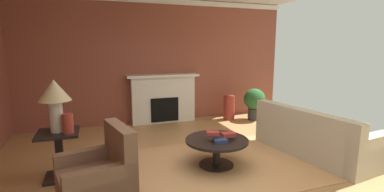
# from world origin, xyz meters

# --- Properties ---
(ground_plane) EXTENTS (8.51, 8.51, 0.00)m
(ground_plane) POSITION_xyz_m (0.00, 0.00, 0.00)
(ground_plane) COLOR tan
(wall_fireplace) EXTENTS (7.06, 0.12, 3.08)m
(wall_fireplace) POSITION_xyz_m (0.00, 3.33, 1.54)
(wall_fireplace) COLOR brown
(wall_fireplace) RESTS_ON ground_plane
(crown_moulding) EXTENTS (7.06, 0.08, 0.12)m
(crown_moulding) POSITION_xyz_m (0.00, 3.25, 3.00)
(crown_moulding) COLOR white
(area_rug) EXTENTS (3.18, 2.27, 0.01)m
(area_rug) POSITION_xyz_m (0.28, 0.23, 0.01)
(area_rug) COLOR tan
(area_rug) RESTS_ON ground_plane
(fireplace) EXTENTS (1.80, 0.35, 1.22)m
(fireplace) POSITION_xyz_m (0.13, 3.12, 0.58)
(fireplace) COLOR white
(fireplace) RESTS_ON ground_plane
(sofa) EXTENTS (1.17, 2.20, 0.85)m
(sofa) POSITION_xyz_m (2.10, 0.09, 0.30)
(sofa) COLOR #BCB299
(sofa) RESTS_ON ground_plane
(armchair_near_window) EXTENTS (0.96, 0.96, 0.95)m
(armchair_near_window) POSITION_xyz_m (-1.52, -0.29, 0.31)
(armchair_near_window) COLOR brown
(armchair_near_window) RESTS_ON ground_plane
(coffee_table) EXTENTS (1.00, 1.00, 0.45)m
(coffee_table) POSITION_xyz_m (0.28, 0.23, 0.34)
(coffee_table) COLOR black
(coffee_table) RESTS_ON ground_plane
(side_table) EXTENTS (0.56, 0.56, 0.70)m
(side_table) POSITION_xyz_m (-2.03, 0.62, 0.40)
(side_table) COLOR black
(side_table) RESTS_ON ground_plane
(table_lamp) EXTENTS (0.44, 0.44, 0.75)m
(table_lamp) POSITION_xyz_m (-2.03, 0.62, 1.22)
(table_lamp) COLOR beige
(table_lamp) RESTS_ON side_table
(vase_tall_corner) EXTENTS (0.30, 0.30, 0.63)m
(vase_tall_corner) POSITION_xyz_m (1.84, 2.82, 0.32)
(vase_tall_corner) COLOR #9E3328
(vase_tall_corner) RESTS_ON ground_plane
(vase_on_side_table) EXTENTS (0.15, 0.15, 0.28)m
(vase_on_side_table) POSITION_xyz_m (-1.88, 0.50, 0.84)
(vase_on_side_table) COLOR #9E3328
(vase_on_side_table) RESTS_ON side_table
(book_red_cover) EXTENTS (0.22, 0.17, 0.06)m
(book_red_cover) POSITION_xyz_m (0.27, 0.07, 0.48)
(book_red_cover) COLOR navy
(book_red_cover) RESTS_ON coffee_table
(book_art_folio) EXTENTS (0.22, 0.16, 0.06)m
(book_art_folio) POSITION_xyz_m (0.44, 0.15, 0.53)
(book_art_folio) COLOR maroon
(book_art_folio) RESTS_ON coffee_table
(book_small_novel) EXTENTS (0.23, 0.20, 0.04)m
(book_small_novel) POSITION_xyz_m (0.18, 0.16, 0.58)
(book_small_novel) COLOR maroon
(book_small_novel) RESTS_ON coffee_table
(potted_plant) EXTENTS (0.56, 0.56, 0.83)m
(potted_plant) POSITION_xyz_m (2.44, 2.55, 0.49)
(potted_plant) COLOR #333333
(potted_plant) RESTS_ON ground_plane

